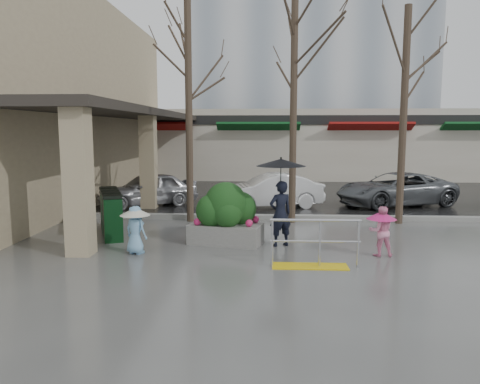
# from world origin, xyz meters

# --- Properties ---
(ground) EXTENTS (120.00, 120.00, 0.00)m
(ground) POSITION_xyz_m (0.00, 0.00, 0.00)
(ground) COLOR #51514F
(ground) RESTS_ON ground
(street_asphalt) EXTENTS (120.00, 36.00, 0.01)m
(street_asphalt) POSITION_xyz_m (0.00, 22.00, 0.01)
(street_asphalt) COLOR black
(street_asphalt) RESTS_ON ground
(curb) EXTENTS (120.00, 0.30, 0.15)m
(curb) POSITION_xyz_m (0.00, 4.00, 0.07)
(curb) COLOR gray
(curb) RESTS_ON ground
(near_building) EXTENTS (6.00, 18.00, 8.00)m
(near_building) POSITION_xyz_m (-9.00, 8.00, 4.00)
(near_building) COLOR tan
(near_building) RESTS_ON ground
(canopy_slab) EXTENTS (2.80, 18.00, 0.25)m
(canopy_slab) POSITION_xyz_m (-4.80, 8.00, 3.62)
(canopy_slab) COLOR #2D2823
(canopy_slab) RESTS_ON pillar_front
(pillar_front) EXTENTS (0.55, 0.55, 3.50)m
(pillar_front) POSITION_xyz_m (-3.90, -0.50, 1.75)
(pillar_front) COLOR tan
(pillar_front) RESTS_ON ground
(pillar_back) EXTENTS (0.55, 0.55, 3.50)m
(pillar_back) POSITION_xyz_m (-3.90, 6.00, 1.75)
(pillar_back) COLOR tan
(pillar_back) RESTS_ON ground
(storefront_row) EXTENTS (34.00, 6.74, 4.00)m
(storefront_row) POSITION_xyz_m (2.00, 17.97, 2.01)
(storefront_row) COLOR beige
(storefront_row) RESTS_ON ground
(office_tower) EXTENTS (18.00, 12.00, 25.00)m
(office_tower) POSITION_xyz_m (4.00, 30.00, 12.50)
(office_tower) COLOR #8C99A8
(office_tower) RESTS_ON ground
(handrail) EXTENTS (1.90, 0.50, 1.03)m
(handrail) POSITION_xyz_m (1.36, -1.20, 0.38)
(handrail) COLOR yellow
(handrail) RESTS_ON ground
(tree_west) EXTENTS (3.20, 3.20, 6.80)m
(tree_west) POSITION_xyz_m (-2.00, 3.60, 5.08)
(tree_west) COLOR #382B21
(tree_west) RESTS_ON ground
(tree_midwest) EXTENTS (3.20, 3.20, 7.00)m
(tree_midwest) POSITION_xyz_m (1.20, 3.60, 5.23)
(tree_midwest) COLOR #382B21
(tree_midwest) RESTS_ON ground
(tree_mideast) EXTENTS (3.20, 3.20, 6.50)m
(tree_mideast) POSITION_xyz_m (4.50, 3.60, 4.86)
(tree_mideast) COLOR #382B21
(tree_mideast) RESTS_ON ground
(woman) EXTENTS (1.24, 1.24, 2.22)m
(woman) POSITION_xyz_m (0.73, 0.57, 1.35)
(woman) COLOR black
(woman) RESTS_ON ground
(child_pink) EXTENTS (0.68, 0.68, 1.15)m
(child_pink) POSITION_xyz_m (3.00, -0.24, 0.66)
(child_pink) COLOR #FD9BC2
(child_pink) RESTS_ON ground
(child_blue) EXTENTS (0.71, 0.71, 1.14)m
(child_blue) POSITION_xyz_m (-2.66, -0.34, 0.69)
(child_blue) COLOR #7DB4DE
(child_blue) RESTS_ON ground
(planter) EXTENTS (1.96, 1.29, 1.57)m
(planter) POSITION_xyz_m (-0.63, 0.77, 0.75)
(planter) COLOR gray
(planter) RESTS_ON ground
(news_boxes) EXTENTS (1.27, 2.21, 1.22)m
(news_boxes) POSITION_xyz_m (-3.89, 1.60, 0.61)
(news_boxes) COLOR #0B3415
(news_boxes) RESTS_ON ground
(car_a) EXTENTS (3.95, 3.12, 1.26)m
(car_a) POSITION_xyz_m (-4.08, 6.53, 0.63)
(car_a) COLOR #ADADB2
(car_a) RESTS_ON ground
(car_b) EXTENTS (4.04, 2.32, 1.26)m
(car_b) POSITION_xyz_m (0.56, 6.30, 0.63)
(car_b) COLOR white
(car_b) RESTS_ON ground
(car_c) EXTENTS (4.97, 3.49, 1.26)m
(car_c) POSITION_xyz_m (5.32, 7.05, 0.63)
(car_c) COLOR slate
(car_c) RESTS_ON ground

